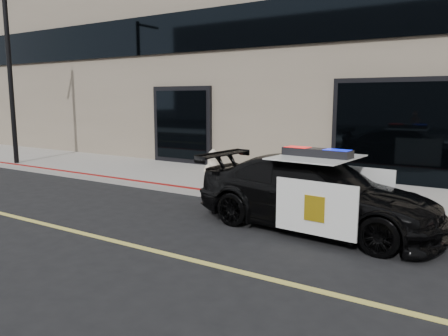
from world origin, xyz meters
The scene contains 5 objects.
ground centered at (0.00, 0.00, 0.00)m, with size 120.00×120.00×0.00m, color black.
sidewalk_n centered at (0.00, 5.25, 0.07)m, with size 60.00×3.50×0.15m, color gray.
police_car centered at (-1.51, 2.49, 0.66)m, with size 2.51×4.76×1.47m.
fire_hydrant centered at (-5.05, 4.44, 0.57)m, with size 0.40×0.56×0.89m.
street_light centered at (-12.77, 3.74, 3.22)m, with size 0.16×1.41×5.55m.
Camera 1 is at (1.23, -4.89, 2.34)m, focal length 35.00 mm.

